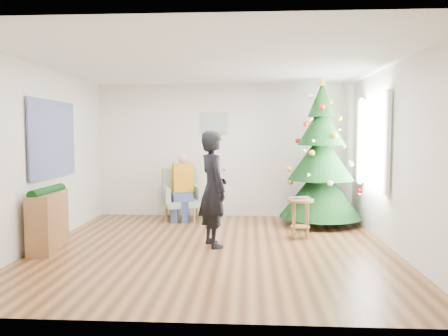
# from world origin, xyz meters

# --- Properties ---
(floor) EXTENTS (5.00, 5.00, 0.00)m
(floor) POSITION_xyz_m (0.00, 0.00, 0.00)
(floor) COLOR brown
(floor) RESTS_ON ground
(ceiling) EXTENTS (5.00, 5.00, 0.00)m
(ceiling) POSITION_xyz_m (0.00, 0.00, 2.60)
(ceiling) COLOR white
(ceiling) RESTS_ON wall_back
(wall_back) EXTENTS (5.00, 0.00, 5.00)m
(wall_back) POSITION_xyz_m (0.00, 2.50, 1.30)
(wall_back) COLOR silver
(wall_back) RESTS_ON floor
(wall_front) EXTENTS (5.00, 0.00, 5.00)m
(wall_front) POSITION_xyz_m (0.00, -2.50, 1.30)
(wall_front) COLOR silver
(wall_front) RESTS_ON floor
(wall_left) EXTENTS (0.00, 5.00, 5.00)m
(wall_left) POSITION_xyz_m (-2.50, 0.00, 1.30)
(wall_left) COLOR silver
(wall_left) RESTS_ON floor
(wall_right) EXTENTS (0.00, 5.00, 5.00)m
(wall_right) POSITION_xyz_m (2.50, 0.00, 1.30)
(wall_right) COLOR silver
(wall_right) RESTS_ON floor
(window_panel) EXTENTS (0.04, 1.30, 1.40)m
(window_panel) POSITION_xyz_m (2.47, 1.00, 1.50)
(window_panel) COLOR white
(window_panel) RESTS_ON wall_right
(curtains) EXTENTS (0.05, 1.75, 1.50)m
(curtains) POSITION_xyz_m (2.44, 1.00, 1.50)
(curtains) COLOR white
(curtains) RESTS_ON wall_right
(christmas_tree) EXTENTS (1.46, 1.46, 2.63)m
(christmas_tree) POSITION_xyz_m (1.77, 1.76, 1.18)
(christmas_tree) COLOR #3F2816
(christmas_tree) RESTS_ON floor
(stool) EXTENTS (0.41, 0.41, 0.62)m
(stool) POSITION_xyz_m (1.29, 0.66, 0.32)
(stool) COLOR brown
(stool) RESTS_ON floor
(laptop) EXTENTS (0.39, 0.32, 0.03)m
(laptop) POSITION_xyz_m (1.29, 0.66, 0.63)
(laptop) COLOR silver
(laptop) RESTS_ON stool
(armchair) EXTENTS (0.84, 0.82, 0.97)m
(armchair) POSITION_xyz_m (-0.80, 2.06, 0.35)
(armchair) COLOR gray
(armchair) RESTS_ON floor
(seated_person) EXTENTS (0.48, 0.62, 1.27)m
(seated_person) POSITION_xyz_m (-0.78, 2.01, 0.64)
(seated_person) COLOR navy
(seated_person) RESTS_ON armchair
(standing_man) EXTENTS (0.62, 0.72, 1.67)m
(standing_man) POSITION_xyz_m (-0.03, 0.11, 0.83)
(standing_man) COLOR black
(standing_man) RESTS_ON floor
(game_controller) EXTENTS (0.09, 0.13, 0.04)m
(game_controller) POSITION_xyz_m (0.15, 0.08, 1.11)
(game_controller) COLOR white
(game_controller) RESTS_ON standing_man
(console) EXTENTS (0.44, 1.03, 0.80)m
(console) POSITION_xyz_m (-2.33, -0.21, 0.40)
(console) COLOR brown
(console) RESTS_ON floor
(garland) EXTENTS (0.14, 0.90, 0.14)m
(garland) POSITION_xyz_m (-2.33, -0.21, 0.82)
(garland) COLOR black
(garland) RESTS_ON console
(tapestry) EXTENTS (0.03, 1.50, 1.15)m
(tapestry) POSITION_xyz_m (-2.46, 0.30, 1.55)
(tapestry) COLOR black
(tapestry) RESTS_ON wall_left
(framed_picture) EXTENTS (0.52, 0.05, 0.42)m
(framed_picture) POSITION_xyz_m (-0.20, 2.46, 1.85)
(framed_picture) COLOR tan
(framed_picture) RESTS_ON wall_back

